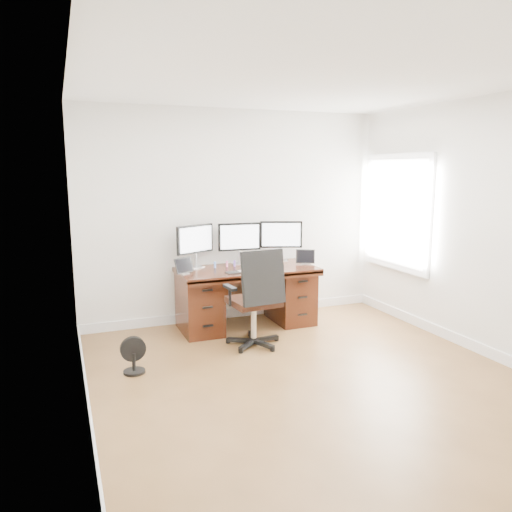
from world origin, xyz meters
name	(u,v)px	position (x,y,z in m)	size (l,w,h in m)	color
ground	(315,383)	(0.00, 0.00, 0.00)	(4.50, 4.50, 0.00)	brown
back_wall	(235,216)	(0.00, 2.25, 1.35)	(4.00, 0.10, 2.70)	white
right_wall	(482,227)	(2.00, 0.11, 1.35)	(0.10, 4.50, 2.70)	white
desk	(246,295)	(0.00, 1.83, 0.40)	(1.70, 0.80, 0.75)	#39170B
office_chair	(256,315)	(-0.16, 1.10, 0.37)	(0.65, 0.64, 1.11)	black
floor_fan	(134,356)	(-1.53, 0.85, 0.17)	(0.25, 0.21, 0.36)	black
monitor_left	(195,241)	(-0.58, 2.07, 1.09)	(0.51, 0.27, 0.53)	silver
monitor_center	(240,238)	(0.00, 2.07, 1.09)	(0.55, 0.15, 0.53)	silver
monitor_right	(281,236)	(0.58, 2.07, 1.09)	(0.53, 0.23, 0.53)	silver
tablet_left	(184,267)	(-0.80, 1.75, 0.84)	(0.25, 0.16, 0.19)	silver
tablet_right	(306,258)	(0.78, 1.75, 0.84)	(0.24, 0.17, 0.19)	silver
keyboard	(250,271)	(-0.04, 1.60, 0.76)	(0.27, 0.11, 0.01)	white
trackpad	(269,269)	(0.21, 1.61, 0.76)	(0.13, 0.13, 0.01)	silver
drawing_tablet	(236,272)	(-0.22, 1.59, 0.76)	(0.22, 0.14, 0.01)	black
phone	(249,268)	(0.01, 1.75, 0.76)	(0.12, 0.06, 0.01)	black
figurine_blue	(215,264)	(-0.37, 1.95, 0.79)	(0.03, 0.03, 0.08)	#568EF3
figurine_pink	(227,264)	(-0.21, 1.95, 0.79)	(0.03, 0.03, 0.08)	pink
figurine_purple	(235,263)	(-0.11, 1.95, 0.79)	(0.03, 0.03, 0.08)	#7B5ACA
figurine_brown	(252,262)	(0.13, 1.95, 0.79)	(0.03, 0.03, 0.08)	#8B6149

